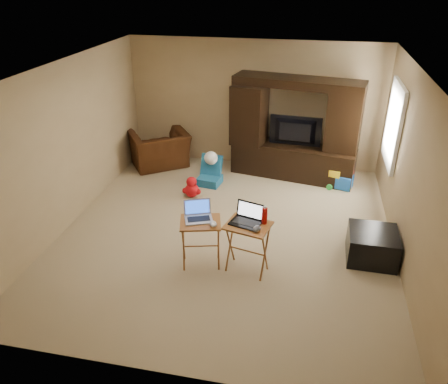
% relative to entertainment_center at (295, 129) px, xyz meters
% --- Properties ---
extents(floor, '(5.50, 5.50, 0.00)m').
position_rel_entertainment_center_xyz_m(floor, '(-0.86, -2.26, -0.96)').
color(floor, '#CFB78F').
rests_on(floor, ground).
extents(ceiling, '(5.50, 5.50, 0.00)m').
position_rel_entertainment_center_xyz_m(ceiling, '(-0.86, -2.26, 1.54)').
color(ceiling, silver).
rests_on(ceiling, ground).
extents(wall_back, '(5.00, 0.00, 5.00)m').
position_rel_entertainment_center_xyz_m(wall_back, '(-0.86, 0.49, 0.29)').
color(wall_back, tan).
rests_on(wall_back, ground).
extents(wall_front, '(5.00, 0.00, 5.00)m').
position_rel_entertainment_center_xyz_m(wall_front, '(-0.86, -5.01, 0.29)').
color(wall_front, tan).
rests_on(wall_front, ground).
extents(wall_left, '(0.00, 5.50, 5.50)m').
position_rel_entertainment_center_xyz_m(wall_left, '(-3.36, -2.26, 0.29)').
color(wall_left, tan).
rests_on(wall_left, ground).
extents(wall_right, '(0.00, 5.50, 5.50)m').
position_rel_entertainment_center_xyz_m(wall_right, '(1.64, -2.26, 0.29)').
color(wall_right, tan).
rests_on(wall_right, ground).
extents(window_pane, '(0.00, 1.20, 1.20)m').
position_rel_entertainment_center_xyz_m(window_pane, '(1.62, -0.71, 0.44)').
color(window_pane, white).
rests_on(window_pane, ground).
extents(window_frame, '(0.06, 1.14, 1.34)m').
position_rel_entertainment_center_xyz_m(window_frame, '(1.60, -0.71, 0.44)').
color(window_frame, white).
rests_on(window_frame, ground).
extents(entertainment_center, '(2.42, 0.99, 1.92)m').
position_rel_entertainment_center_xyz_m(entertainment_center, '(0.00, 0.00, 0.00)').
color(entertainment_center, black).
rests_on(entertainment_center, floor).
extents(television, '(0.98, 0.20, 0.56)m').
position_rel_entertainment_center_xyz_m(television, '(0.00, -0.04, -0.04)').
color(television, black).
rests_on(television, entertainment_center).
extents(recliner, '(1.47, 1.43, 0.72)m').
position_rel_entertainment_center_xyz_m(recliner, '(-2.71, -0.03, -0.60)').
color(recliner, '#42210E').
rests_on(recliner, floor).
extents(child_rocker, '(0.47, 0.52, 0.54)m').
position_rel_entertainment_center_xyz_m(child_rocker, '(-1.50, -0.69, -0.69)').
color(child_rocker, '#1A6392').
rests_on(child_rocker, floor).
extents(plush_toy, '(0.35, 0.29, 0.39)m').
position_rel_entertainment_center_xyz_m(plush_toy, '(-1.70, -1.25, -0.77)').
color(plush_toy, red).
rests_on(plush_toy, floor).
extents(push_toy, '(0.59, 0.50, 0.38)m').
position_rel_entertainment_center_xyz_m(push_toy, '(0.89, -0.34, -0.77)').
color(push_toy, blue).
rests_on(push_toy, floor).
extents(ottoman, '(0.68, 0.68, 0.43)m').
position_rel_entertainment_center_xyz_m(ottoman, '(1.28, -2.54, -0.75)').
color(ottoman, black).
rests_on(ottoman, floor).
extents(tray_table_left, '(0.62, 0.54, 0.69)m').
position_rel_entertainment_center_xyz_m(tray_table_left, '(-1.03, -3.16, -0.62)').
color(tray_table_left, '#915923').
rests_on(tray_table_left, floor).
extents(tray_table_right, '(0.65, 0.57, 0.73)m').
position_rel_entertainment_center_xyz_m(tray_table_right, '(-0.40, -3.16, -0.60)').
color(tray_table_right, '#955C24').
rests_on(tray_table_right, floor).
extents(laptop_left, '(0.45, 0.41, 0.24)m').
position_rel_entertainment_center_xyz_m(laptop_left, '(-1.06, -3.13, -0.15)').
color(laptop_left, '#ABAAAF').
rests_on(laptop_left, tray_table_left).
extents(laptop_right, '(0.45, 0.40, 0.24)m').
position_rel_entertainment_center_xyz_m(laptop_right, '(-0.44, -3.14, -0.11)').
color(laptop_right, black).
rests_on(laptop_right, tray_table_right).
extents(mouse_left, '(0.14, 0.16, 0.06)m').
position_rel_entertainment_center_xyz_m(mouse_left, '(-0.84, -3.23, -0.24)').
color(mouse_left, silver).
rests_on(mouse_left, tray_table_left).
extents(mouse_right, '(0.12, 0.16, 0.06)m').
position_rel_entertainment_center_xyz_m(mouse_right, '(-0.27, -3.28, -0.20)').
color(mouse_right, '#39393D').
rests_on(mouse_right, tray_table_right).
extents(water_bottle, '(0.07, 0.07, 0.22)m').
position_rel_entertainment_center_xyz_m(water_bottle, '(-0.20, -3.08, -0.12)').
color(water_bottle, '#BA0F0B').
rests_on(water_bottle, tray_table_right).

